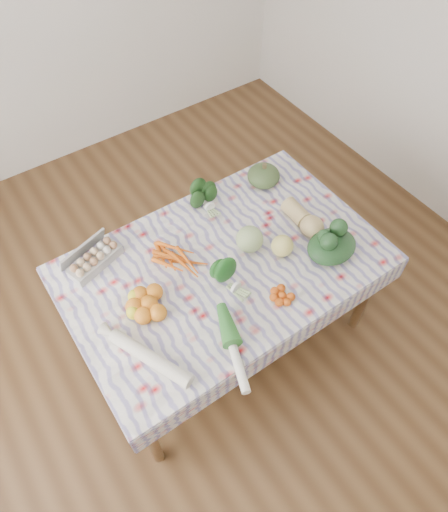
{
  "coord_description": "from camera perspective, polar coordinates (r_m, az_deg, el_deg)",
  "views": [
    {
      "loc": [
        -0.81,
        -1.18,
        2.69
      ],
      "look_at": [
        0.0,
        0.0,
        0.82
      ],
      "focal_mm": 32.0,
      "sensor_mm": 36.0,
      "label": 1
    }
  ],
  "objects": [
    {
      "name": "egg_carton",
      "position": [
        2.46,
        -15.81,
        -0.47
      ],
      "size": [
        0.32,
        0.2,
        0.08
      ],
      "primitive_type": "cube",
      "rotation": [
        0.0,
        0.0,
        0.3
      ],
      "color": "#A9A8A4",
      "rests_on": "tablecloth"
    },
    {
      "name": "daikon",
      "position": [
        2.12,
        -9.21,
        -12.46
      ],
      "size": [
        0.24,
        0.44,
        0.07
      ],
      "primitive_type": "cylinder",
      "rotation": [
        1.57,
        0.0,
        0.41
      ],
      "color": "silver",
      "rests_on": "tablecloth"
    },
    {
      "name": "spinach_bag",
      "position": [
        2.46,
        13.3,
        1.17
      ],
      "size": [
        0.3,
        0.25,
        0.12
      ],
      "primitive_type": "ellipsoid",
      "rotation": [
        0.0,
        0.0,
        0.09
      ],
      "color": "#173418",
      "rests_on": "tablecloth"
    },
    {
      "name": "broccoli",
      "position": [
        2.27,
        0.5,
        -2.93
      ],
      "size": [
        0.19,
        0.19,
        0.12
      ],
      "primitive_type": "ellipsoid",
      "rotation": [
        0.0,
        0.0,
        0.21
      ],
      "color": "#175118",
      "rests_on": "tablecloth"
    },
    {
      "name": "orange_cluster",
      "position": [
        2.24,
        -9.38,
        -5.86
      ],
      "size": [
        0.36,
        0.36,
        0.09
      ],
      "primitive_type": "cube",
      "rotation": [
        0.0,
        0.0,
        -0.36
      ],
      "color": "orange",
      "rests_on": "tablecloth"
    },
    {
      "name": "kabocha_squash",
      "position": [
        2.77,
        4.97,
        9.97
      ],
      "size": [
        0.22,
        0.22,
        0.13
      ],
      "primitive_type": "ellipsoid",
      "rotation": [
        0.0,
        0.0,
        -0.15
      ],
      "color": "#3C532A",
      "rests_on": "tablecloth"
    },
    {
      "name": "kale_bunch",
      "position": [
        2.62,
        -2.34,
        7.33
      ],
      "size": [
        0.17,
        0.15,
        0.14
      ],
      "primitive_type": "ellipsoid",
      "rotation": [
        0.0,
        0.0,
        -0.07
      ],
      "color": "#1A3D15",
      "rests_on": "tablecloth"
    },
    {
      "name": "ground",
      "position": [
        3.05,
        0.0,
        -9.37
      ],
      "size": [
        4.5,
        4.5,
        0.0
      ],
      "primitive_type": "plane",
      "color": "#50341B",
      "rests_on": "ground"
    },
    {
      "name": "cabbage",
      "position": [
        2.41,
        3.22,
        2.11
      ],
      "size": [
        0.17,
        0.17,
        0.15
      ],
      "primitive_type": "sphere",
      "rotation": [
        0.0,
        0.0,
        -0.2
      ],
      "color": "#9AB773",
      "rests_on": "tablecloth"
    },
    {
      "name": "grapefruit",
      "position": [
        2.42,
        7.3,
        1.27
      ],
      "size": [
        0.15,
        0.15,
        0.12
      ],
      "primitive_type": "sphere",
      "rotation": [
        0.0,
        0.0,
        -0.38
      ],
      "color": "#E2D66B",
      "rests_on": "tablecloth"
    },
    {
      "name": "mandarin_cluster",
      "position": [
        2.28,
        7.28,
        -4.86
      ],
      "size": [
        0.16,
        0.16,
        0.05
      ],
      "primitive_type": "cube",
      "rotation": [
        0.0,
        0.0,
        0.11
      ],
      "color": "#D15412",
      "rests_on": "tablecloth"
    },
    {
      "name": "butternut_squash",
      "position": [
        2.56,
        9.9,
        4.81
      ],
      "size": [
        0.14,
        0.28,
        0.13
      ],
      "primitive_type": "ellipsoid",
      "rotation": [
        0.0,
        0.0,
        -0.03
      ],
      "color": "tan",
      "rests_on": "tablecloth"
    },
    {
      "name": "tablecloth",
      "position": [
        2.41,
        0.0,
        -0.92
      ],
      "size": [
        1.66,
        1.06,
        0.01
      ],
      "primitive_type": "cube",
      "color": "silver",
      "rests_on": "dining_table"
    },
    {
      "name": "leek",
      "position": [
        2.12,
        1.18,
        -11.51
      ],
      "size": [
        0.19,
        0.42,
        0.05
      ],
      "primitive_type": "cylinder",
      "rotation": [
        1.57,
        0.0,
        -0.34
      ],
      "color": "white",
      "rests_on": "tablecloth"
    },
    {
      "name": "carrot_bunch",
      "position": [
        2.41,
        -6.22,
        -0.31
      ],
      "size": [
        0.29,
        0.28,
        0.04
      ],
      "primitive_type": "cube",
      "rotation": [
        0.0,
        0.0,
        0.29
      ],
      "color": "#DC5E11",
      "rests_on": "tablecloth"
    },
    {
      "name": "dining_table",
      "position": [
        2.47,
        0.0,
        -1.99
      ],
      "size": [
        1.6,
        1.0,
        0.75
      ],
      "color": "brown",
      "rests_on": "ground"
    }
  ]
}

